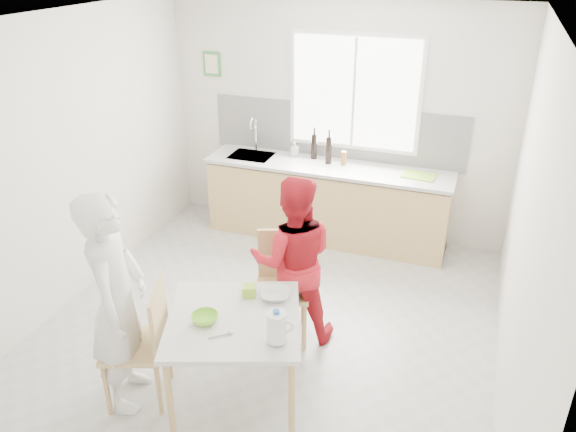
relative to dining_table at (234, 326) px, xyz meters
name	(u,v)px	position (x,y,z in m)	size (l,w,h in m)	color
ground	(266,331)	(-0.09, 0.82, -0.66)	(4.50, 4.50, 0.00)	#B7B7B2
room_shell	(262,162)	(-0.09, 0.82, 0.98)	(4.50, 4.50, 4.50)	silver
window	(354,93)	(0.11, 3.05, 1.04)	(1.50, 0.06, 1.30)	white
backsplash	(336,132)	(-0.09, 3.06, 0.56)	(3.00, 0.02, 0.65)	white
picture_frame	(212,64)	(-1.64, 3.05, 1.24)	(0.22, 0.03, 0.28)	#408E43
kitchen_counter	(326,205)	(-0.09, 2.77, -0.25)	(2.84, 0.64, 1.37)	#D6B673
dining_table	(234,326)	(0.00, 0.00, 0.00)	(1.23, 1.23, 0.74)	silver
chair_left	(144,340)	(-0.64, -0.23, -0.13)	(0.58, 0.58, 0.98)	#D6B673
chair_far	(282,280)	(0.05, 0.89, -0.13)	(0.57, 0.57, 0.97)	#D6B673
person_white	(118,303)	(-0.78, -0.28, 0.21)	(0.63, 0.42, 1.74)	white
person_red	(293,260)	(0.16, 0.87, 0.10)	(0.75, 0.58, 1.54)	red
bowl_green	(205,318)	(-0.17, -0.12, 0.11)	(0.20, 0.20, 0.06)	#85DA32
bowl_white	(275,295)	(0.20, 0.34, 0.10)	(0.22, 0.22, 0.05)	silver
milk_jug	(277,326)	(0.40, -0.15, 0.21)	(0.19, 0.14, 0.24)	white
green_box	(249,291)	(0.00, 0.30, 0.12)	(0.10, 0.10, 0.09)	#94C12C
spoon	(219,335)	(0.00, -0.23, 0.09)	(0.01, 0.01, 0.16)	#A5A5AA
cutting_board	(419,176)	(0.93, 2.78, 0.26)	(0.35, 0.25, 0.01)	#84C92E
wine_bottle_a	(329,150)	(-0.10, 2.83, 0.42)	(0.07, 0.07, 0.32)	black
wine_bottle_b	(314,146)	(-0.31, 2.92, 0.41)	(0.07, 0.07, 0.30)	black
jar_amber	(344,158)	(0.07, 2.84, 0.34)	(0.06, 0.06, 0.16)	brown
soap_bottle	(295,149)	(-0.54, 2.93, 0.34)	(0.08, 0.08, 0.17)	#999999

